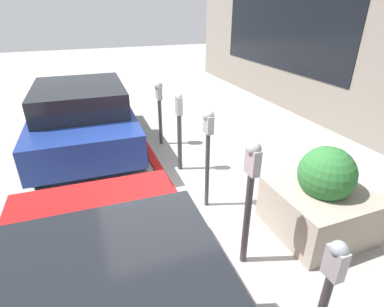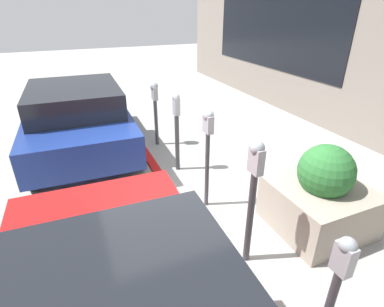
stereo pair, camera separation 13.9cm
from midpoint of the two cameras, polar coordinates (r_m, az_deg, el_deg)
name	(u,v)px [view 2 (the right image)]	position (r m, az deg, el deg)	size (l,w,h in m)	color
ground_plane	(186,208)	(4.62, -1.93, -10.40)	(40.00, 40.00, 0.00)	#999993
curb_strip	(182,208)	(4.58, -2.88, -10.42)	(19.00, 0.16, 0.04)	red
parking_meter_nearest	(336,283)	(2.72, 24.37, -21.59)	(0.15, 0.13, 1.29)	#38383D
parking_meter_second	(253,187)	(3.26, 10.40, -6.27)	(0.18, 0.15, 1.56)	#38383D
parking_meter_middle	(208,140)	(4.16, 2.07, 2.58)	(0.18, 0.15, 1.52)	#38383D
parking_meter_fourth	(177,125)	(5.28, -3.67, 5.42)	(0.14, 0.12, 1.44)	#38383D
parking_meter_farthest	(155,102)	(6.37, -7.68, 9.61)	(0.20, 0.17, 1.37)	#38383D
planter_box	(320,197)	(4.34, 22.39, -7.65)	(1.16, 1.17, 1.22)	gray
parked_car_middle	(78,117)	(6.49, -21.51, 6.46)	(3.91, 1.98, 1.40)	navy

